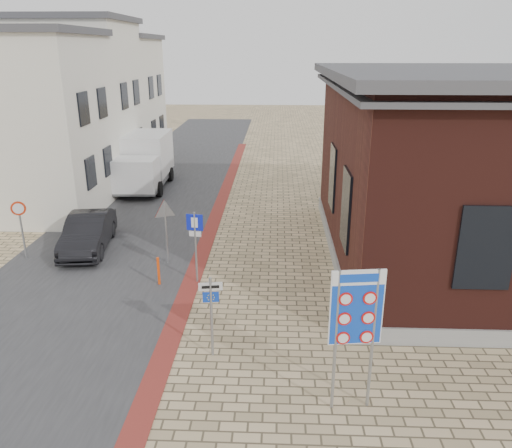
% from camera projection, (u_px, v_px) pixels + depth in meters
% --- Properties ---
extents(ground, '(120.00, 120.00, 0.00)m').
position_uv_depth(ground, '(241.00, 362.00, 12.50)').
color(ground, tan).
rests_on(ground, ground).
extents(road_strip, '(7.00, 60.00, 0.02)m').
position_uv_depth(road_strip, '(159.00, 194.00, 26.85)').
color(road_strip, '#38383A').
rests_on(road_strip, ground).
extents(curb_strip, '(0.60, 40.00, 0.02)m').
position_uv_depth(curb_strip, '(212.00, 226.00, 22.00)').
color(curb_strip, maroon).
rests_on(curb_strip, ground).
extents(brick_building, '(13.00, 13.00, 6.80)m').
position_uv_depth(brick_building, '(508.00, 167.00, 17.57)').
color(brick_building, gray).
rests_on(brick_building, ground).
extents(townhouse_near, '(7.40, 6.40, 8.30)m').
position_uv_depth(townhouse_near, '(20.00, 124.00, 22.86)').
color(townhouse_near, white).
rests_on(townhouse_near, ground).
extents(townhouse_mid, '(7.40, 6.40, 9.10)m').
position_uv_depth(townhouse_mid, '(70.00, 102.00, 28.37)').
color(townhouse_mid, white).
rests_on(townhouse_mid, ground).
extents(townhouse_far, '(7.40, 6.40, 8.30)m').
position_uv_depth(townhouse_far, '(105.00, 99.00, 34.16)').
color(townhouse_far, white).
rests_on(townhouse_far, ground).
extents(bike_rack, '(0.08, 1.80, 0.60)m').
position_uv_depth(bike_rack, '(338.00, 312.00, 14.38)').
color(bike_rack, slate).
rests_on(bike_rack, ground).
extents(sedan, '(2.03, 4.38, 1.39)m').
position_uv_depth(sedan, '(88.00, 232.00, 19.33)').
color(sedan, black).
rests_on(sedan, ground).
extents(box_truck, '(2.53, 5.68, 2.94)m').
position_uv_depth(box_truck, '(145.00, 161.00, 27.65)').
color(box_truck, slate).
rests_on(box_truck, ground).
extents(border_sign, '(1.12, 0.19, 3.29)m').
position_uv_depth(border_sign, '(356.00, 310.00, 10.20)').
color(border_sign, gray).
rests_on(border_sign, ground).
extents(essen_sign, '(0.59, 0.13, 2.19)m').
position_uv_depth(essen_sign, '(211.00, 306.00, 12.34)').
color(essen_sign, gray).
rests_on(essen_sign, ground).
extents(parking_sign, '(0.54, 0.11, 2.48)m').
position_uv_depth(parking_sign, '(195.00, 235.00, 16.25)').
color(parking_sign, gray).
rests_on(parking_sign, ground).
extents(yield_sign, '(0.80, 0.40, 2.39)m').
position_uv_depth(yield_sign, '(165.00, 216.00, 17.67)').
color(yield_sign, gray).
rests_on(yield_sign, ground).
extents(speed_sign, '(0.51, 0.20, 2.24)m').
position_uv_depth(speed_sign, '(20.00, 221.00, 18.19)').
color(speed_sign, gray).
rests_on(speed_sign, ground).
extents(bollard, '(0.09, 0.09, 0.98)m').
position_uv_depth(bollard, '(159.00, 271.00, 16.46)').
color(bollard, '#FF490D').
rests_on(bollard, ground).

